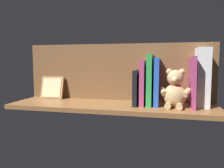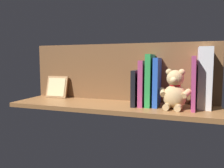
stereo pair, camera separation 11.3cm
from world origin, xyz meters
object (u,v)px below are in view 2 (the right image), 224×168
dictionary_thick_white (204,78)px  teddy_bear (175,91)px  book_0 (193,83)px  picture_frame_leaning (57,87)px

dictionary_thick_white → teddy_bear: 15.53cm
book_0 → teddy_bear: (8.02, 3.58, -4.01)cm
teddy_bear → picture_frame_leaning: size_ratio=1.35×
dictionary_thick_white → teddy_bear: bearing=25.6°
book_0 → teddy_bear: 9.65cm
book_0 → dictionary_thick_white: bearing=-151.9°
book_0 → teddy_bear: bearing=24.0°
dictionary_thick_white → book_0: (4.85, 2.59, -2.12)cm
dictionary_thick_white → teddy_bear: size_ratio=1.54×
dictionary_thick_white → picture_frame_leaning: dictionary_thick_white is taller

